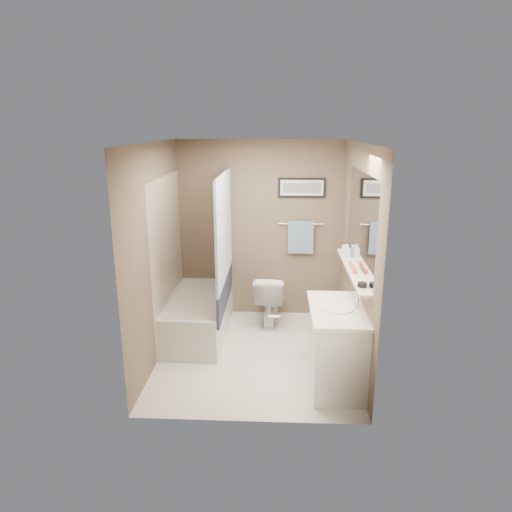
{
  "coord_description": "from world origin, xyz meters",
  "views": [
    {
      "loc": [
        0.24,
        -4.78,
        2.57
      ],
      "look_at": [
        0.0,
        0.15,
        1.15
      ],
      "focal_mm": 32.0,
      "sensor_mm": 36.0,
      "label": 1
    }
  ],
  "objects_px": {
    "soap_bottle": "(347,250)",
    "hair_brush_back": "(352,266)",
    "vanity": "(337,349)",
    "candle_bowl_near": "(362,285)",
    "glass_jar": "(345,250)",
    "bathtub": "(198,316)",
    "hair_brush_front": "(354,269)",
    "toilet": "(270,299)"
  },
  "relations": [
    {
      "from": "vanity",
      "to": "hair_brush_back",
      "type": "distance_m",
      "value": 0.89
    },
    {
      "from": "toilet",
      "to": "hair_brush_back",
      "type": "xyz_separation_m",
      "value": [
        0.88,
        -1.02,
        0.79
      ]
    },
    {
      "from": "bathtub",
      "to": "hair_brush_front",
      "type": "relative_size",
      "value": 6.82
    },
    {
      "from": "bathtub",
      "to": "vanity",
      "type": "distance_m",
      "value": 1.94
    },
    {
      "from": "candle_bowl_near",
      "to": "soap_bottle",
      "type": "xyz_separation_m",
      "value": [
        0.0,
        1.02,
        0.06
      ]
    },
    {
      "from": "bathtub",
      "to": "candle_bowl_near",
      "type": "xyz_separation_m",
      "value": [
        1.79,
        -1.23,
        0.89
      ]
    },
    {
      "from": "candle_bowl_near",
      "to": "hair_brush_front",
      "type": "bearing_deg",
      "value": 90.0
    },
    {
      "from": "soap_bottle",
      "to": "hair_brush_back",
      "type": "bearing_deg",
      "value": -90.0
    },
    {
      "from": "glass_jar",
      "to": "soap_bottle",
      "type": "xyz_separation_m",
      "value": [
        0.0,
        -0.13,
        0.03
      ]
    },
    {
      "from": "toilet",
      "to": "candle_bowl_near",
      "type": "bearing_deg",
      "value": 123.43
    },
    {
      "from": "candle_bowl_near",
      "to": "hair_brush_front",
      "type": "relative_size",
      "value": 0.41
    },
    {
      "from": "soap_bottle",
      "to": "bathtub",
      "type": "bearing_deg",
      "value": 173.3
    },
    {
      "from": "hair_brush_front",
      "to": "hair_brush_back",
      "type": "relative_size",
      "value": 1.0
    },
    {
      "from": "toilet",
      "to": "vanity",
      "type": "xyz_separation_m",
      "value": [
        0.7,
        -1.47,
        0.05
      ]
    },
    {
      "from": "vanity",
      "to": "glass_jar",
      "type": "bearing_deg",
      "value": 79.78
    },
    {
      "from": "toilet",
      "to": "hair_brush_back",
      "type": "bearing_deg",
      "value": 135.68
    },
    {
      "from": "hair_brush_back",
      "to": "vanity",
      "type": "bearing_deg",
      "value": -112.03
    },
    {
      "from": "bathtub",
      "to": "toilet",
      "type": "relative_size",
      "value": 2.17
    },
    {
      "from": "candle_bowl_near",
      "to": "hair_brush_back",
      "type": "distance_m",
      "value": 0.59
    },
    {
      "from": "toilet",
      "to": "hair_brush_back",
      "type": "height_order",
      "value": "hair_brush_back"
    },
    {
      "from": "toilet",
      "to": "hair_brush_back",
      "type": "relative_size",
      "value": 3.14
    },
    {
      "from": "bathtub",
      "to": "vanity",
      "type": "xyz_separation_m",
      "value": [
        1.6,
        -1.09,
        0.15
      ]
    },
    {
      "from": "vanity",
      "to": "glass_jar",
      "type": "distance_m",
      "value": 1.28
    },
    {
      "from": "toilet",
      "to": "glass_jar",
      "type": "distance_m",
      "value": 1.29
    },
    {
      "from": "glass_jar",
      "to": "soap_bottle",
      "type": "bearing_deg",
      "value": -90.0
    },
    {
      "from": "toilet",
      "to": "candle_bowl_near",
      "type": "distance_m",
      "value": 2.0
    },
    {
      "from": "bathtub",
      "to": "soap_bottle",
      "type": "relative_size",
      "value": 9.91
    },
    {
      "from": "vanity",
      "to": "hair_brush_front",
      "type": "distance_m",
      "value": 0.83
    },
    {
      "from": "vanity",
      "to": "candle_bowl_near",
      "type": "relative_size",
      "value": 10.0
    },
    {
      "from": "bathtub",
      "to": "glass_jar",
      "type": "distance_m",
      "value": 2.01
    },
    {
      "from": "hair_brush_front",
      "to": "glass_jar",
      "type": "xyz_separation_m",
      "value": [
        0.0,
        0.66,
        0.03
      ]
    },
    {
      "from": "bathtub",
      "to": "glass_jar",
      "type": "relative_size",
      "value": 15.0
    },
    {
      "from": "toilet",
      "to": "glass_jar",
      "type": "xyz_separation_m",
      "value": [
        0.88,
        -0.46,
        0.82
      ]
    },
    {
      "from": "candle_bowl_near",
      "to": "hair_brush_back",
      "type": "xyz_separation_m",
      "value": [
        0.0,
        0.59,
        0.0
      ]
    },
    {
      "from": "hair_brush_back",
      "to": "soap_bottle",
      "type": "height_order",
      "value": "soap_bottle"
    },
    {
      "from": "hair_brush_back",
      "to": "soap_bottle",
      "type": "bearing_deg",
      "value": 90.0
    },
    {
      "from": "vanity",
      "to": "candle_bowl_near",
      "type": "height_order",
      "value": "candle_bowl_near"
    },
    {
      "from": "toilet",
      "to": "hair_brush_back",
      "type": "distance_m",
      "value": 1.56
    },
    {
      "from": "glass_jar",
      "to": "soap_bottle",
      "type": "height_order",
      "value": "soap_bottle"
    },
    {
      "from": "bathtub",
      "to": "hair_brush_front",
      "type": "bearing_deg",
      "value": -21.45
    },
    {
      "from": "vanity",
      "to": "soap_bottle",
      "type": "bearing_deg",
      "value": 78.3
    },
    {
      "from": "hair_brush_front",
      "to": "soap_bottle",
      "type": "height_order",
      "value": "soap_bottle"
    }
  ]
}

